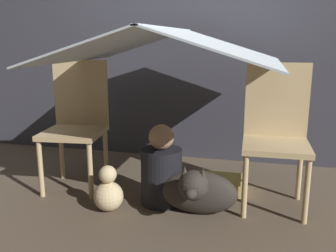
{
  "coord_description": "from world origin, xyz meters",
  "views": [
    {
      "loc": [
        0.6,
        -2.37,
        1.12
      ],
      "look_at": [
        0.0,
        0.08,
        0.53
      ],
      "focal_mm": 40.0,
      "sensor_mm": 36.0,
      "label": 1
    }
  ],
  "objects": [
    {
      "name": "person_front",
      "position": [
        -0.02,
        -0.02,
        0.23
      ],
      "size": [
        0.28,
        0.28,
        0.56
      ],
      "color": "black",
      "rests_on": "ground_plane"
    },
    {
      "name": "sheet_canopy",
      "position": [
        0.0,
        0.08,
        1.08
      ],
      "size": [
        1.46,
        1.37,
        0.24
      ],
      "color": "silver"
    },
    {
      "name": "plush_toy",
      "position": [
        -0.34,
        -0.22,
        0.13
      ],
      "size": [
        0.2,
        0.2,
        0.31
      ],
      "color": "beige",
      "rests_on": "ground_plane"
    },
    {
      "name": "chair_left",
      "position": [
        -0.74,
        0.16,
        0.52
      ],
      "size": [
        0.47,
        0.47,
        0.96
      ],
      "rotation": [
        0.0,
        0.0,
        0.11
      ],
      "color": "#D1B27F",
      "rests_on": "ground_plane"
    },
    {
      "name": "floor_cushion",
      "position": [
        0.38,
        0.3,
        0.05
      ],
      "size": [
        0.33,
        0.26,
        0.1
      ],
      "color": "#E5CC66",
      "rests_on": "ground_plane"
    },
    {
      "name": "chair_right",
      "position": [
        0.73,
        0.17,
        0.52
      ],
      "size": [
        0.43,
        0.43,
        0.96
      ],
      "rotation": [
        0.0,
        0.0,
        0.02
      ],
      "color": "#D1B27F",
      "rests_on": "ground_plane"
    },
    {
      "name": "dog",
      "position": [
        0.25,
        -0.16,
        0.17
      ],
      "size": [
        0.51,
        0.41,
        0.38
      ],
      "color": "#332D28",
      "rests_on": "ground_plane"
    },
    {
      "name": "ground_plane",
      "position": [
        0.0,
        0.0,
        0.0
      ],
      "size": [
        8.8,
        8.8,
        0.0
      ],
      "primitive_type": "plane",
      "color": "brown"
    },
    {
      "name": "wall_back",
      "position": [
        0.0,
        1.07,
        1.25
      ],
      "size": [
        7.0,
        0.05,
        2.5
      ],
      "color": "#3D3D47",
      "rests_on": "ground_plane"
    }
  ]
}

